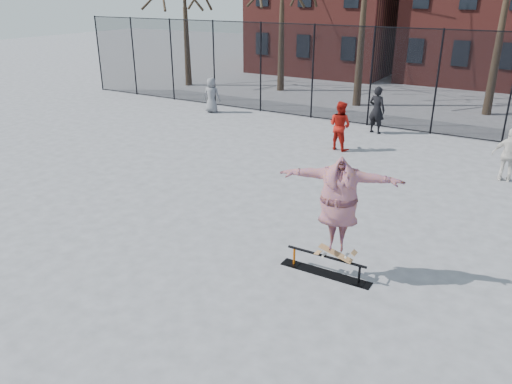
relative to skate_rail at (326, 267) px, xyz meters
The scene contains 9 objects.
ground 2.15m from the skate_rail, 148.16° to the right, with size 100.00×100.00×0.00m, color slate.
skate_rail is the anchor object (origin of this frame).
skateboard 0.36m from the skate_rail, ahead, with size 0.76×0.18×0.09m, color #9B663E, non-canonical shape.
skater 1.30m from the skate_rail, ahead, with size 2.32×0.63×1.89m, color #383585.
bystander_grey 14.66m from the skate_rail, 134.29° to the left, with size 0.78×0.51×1.59m, color slate.
bystander_black 11.19m from the skate_rail, 103.22° to the left, with size 0.67×0.44×1.85m, color black.
bystander_red 8.62m from the skate_rail, 110.21° to the left, with size 0.84×0.66×1.73m, color #A4150E.
bystander_white 8.05m from the skate_rail, 71.76° to the left, with size 0.94×0.39×1.60m, color silver.
fence 12.16m from the skate_rail, 98.79° to the left, with size 34.03×0.07×4.00m.
Camera 1 is at (5.06, -7.06, 5.32)m, focal length 35.00 mm.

